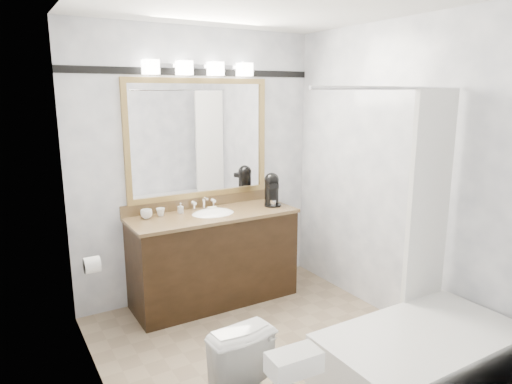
# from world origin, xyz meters

# --- Properties ---
(room) EXTENTS (2.42, 2.62, 2.52)m
(room) POSITION_xyz_m (0.00, 0.00, 1.25)
(room) COLOR gray
(room) RESTS_ON ground
(vanity) EXTENTS (1.53, 0.58, 0.97)m
(vanity) POSITION_xyz_m (0.00, 1.02, 0.44)
(vanity) COLOR black
(vanity) RESTS_ON ground
(mirror) EXTENTS (1.40, 0.04, 1.10)m
(mirror) POSITION_xyz_m (0.00, 1.28, 1.50)
(mirror) COLOR #A7874B
(mirror) RESTS_ON room
(vanity_light_bar) EXTENTS (1.02, 0.14, 0.12)m
(vanity_light_bar) POSITION_xyz_m (0.00, 1.23, 2.13)
(vanity_light_bar) COLOR silver
(vanity_light_bar) RESTS_ON room
(accent_stripe) EXTENTS (2.40, 0.01, 0.06)m
(accent_stripe) POSITION_xyz_m (0.00, 1.29, 2.10)
(accent_stripe) COLOR black
(accent_stripe) RESTS_ON room
(bathtub) EXTENTS (1.30, 0.75, 1.96)m
(bathtub) POSITION_xyz_m (0.55, -0.90, 0.28)
(bathtub) COLOR white
(bathtub) RESTS_ON ground
(tp_roll) EXTENTS (0.11, 0.12, 0.12)m
(tp_roll) POSITION_xyz_m (-1.14, 0.66, 0.70)
(tp_roll) COLOR white
(tp_roll) RESTS_ON room
(tissue_box) EXTENTS (0.25, 0.15, 0.10)m
(tissue_box) POSITION_xyz_m (-0.61, -1.12, 0.73)
(tissue_box) COLOR white
(tissue_box) RESTS_ON toilet
(coffee_maker) EXTENTS (0.17, 0.20, 0.32)m
(coffee_maker) POSITION_xyz_m (0.63, 1.01, 1.01)
(coffee_maker) COLOR black
(coffee_maker) RESTS_ON vanity
(cup_left) EXTENTS (0.13, 0.13, 0.08)m
(cup_left) POSITION_xyz_m (-0.57, 1.15, 0.89)
(cup_left) COLOR white
(cup_left) RESTS_ON vanity
(cup_right) EXTENTS (0.08, 0.08, 0.07)m
(cup_right) POSITION_xyz_m (-0.44, 1.17, 0.89)
(cup_right) COLOR white
(cup_right) RESTS_ON vanity
(soap_bottle_a) EXTENTS (0.04, 0.04, 0.09)m
(soap_bottle_a) POSITION_xyz_m (-0.25, 1.17, 0.90)
(soap_bottle_a) COLOR white
(soap_bottle_a) RESTS_ON vanity
(soap_bar) EXTENTS (0.09, 0.06, 0.03)m
(soap_bar) POSITION_xyz_m (0.05, 1.13, 0.86)
(soap_bar) COLOR beige
(soap_bar) RESTS_ON vanity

